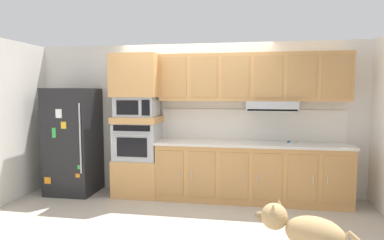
% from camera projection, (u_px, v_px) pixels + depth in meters
% --- Properties ---
extents(ground_plane, '(9.60, 9.60, 0.00)m').
position_uv_depth(ground_plane, '(184.00, 214.00, 4.46)').
color(ground_plane, '#B2A899').
extents(back_kitchen_wall, '(6.20, 0.12, 2.50)m').
position_uv_depth(back_kitchen_wall, '(196.00, 119.00, 5.44)').
color(back_kitchen_wall, silver).
rests_on(back_kitchen_wall, ground).
extents(side_panel_left, '(0.12, 7.10, 2.50)m').
position_uv_depth(side_panel_left, '(1.00, 122.00, 4.80)').
color(side_panel_left, silver).
rests_on(side_panel_left, ground).
extents(refrigerator, '(0.76, 0.73, 1.76)m').
position_uv_depth(refrigerator, '(73.00, 141.00, 5.38)').
color(refrigerator, black).
rests_on(refrigerator, ground).
extents(oven_base_cabinet, '(0.74, 0.62, 0.60)m').
position_uv_depth(oven_base_cabinet, '(139.00, 176.00, 5.32)').
color(oven_base_cabinet, tan).
rests_on(oven_base_cabinet, ground).
extents(built_in_oven, '(0.70, 0.62, 0.60)m').
position_uv_depth(built_in_oven, '(138.00, 141.00, 5.26)').
color(built_in_oven, '#A8AAAF').
rests_on(built_in_oven, oven_base_cabinet).
extents(appliance_mid_shelf, '(0.74, 0.62, 0.10)m').
position_uv_depth(appliance_mid_shelf, '(138.00, 120.00, 5.23)').
color(appliance_mid_shelf, tan).
rests_on(appliance_mid_shelf, built_in_oven).
extents(microwave, '(0.64, 0.54, 0.32)m').
position_uv_depth(microwave, '(137.00, 107.00, 5.21)').
color(microwave, '#A8AAAF').
rests_on(microwave, appliance_mid_shelf).
extents(appliance_upper_cabinet, '(0.74, 0.62, 0.68)m').
position_uv_depth(appliance_upper_cabinet, '(137.00, 76.00, 5.17)').
color(appliance_upper_cabinet, tan).
rests_on(appliance_upper_cabinet, microwave).
extents(lower_cabinet_run, '(2.92, 0.63, 0.88)m').
position_uv_depth(lower_cabinet_run, '(250.00, 173.00, 5.00)').
color(lower_cabinet_run, tan).
rests_on(lower_cabinet_run, ground).
extents(countertop_slab, '(2.96, 0.64, 0.04)m').
position_uv_depth(countertop_slab, '(251.00, 144.00, 4.96)').
color(countertop_slab, beige).
rests_on(countertop_slab, lower_cabinet_run).
extents(backsplash_panel, '(2.96, 0.02, 0.50)m').
position_uv_depth(backsplash_panel, '(251.00, 125.00, 5.22)').
color(backsplash_panel, silver).
rests_on(backsplash_panel, countertop_slab).
extents(upper_cabinet_with_hood, '(2.92, 0.48, 0.88)m').
position_uv_depth(upper_cabinet_with_hood, '(253.00, 79.00, 4.99)').
color(upper_cabinet_with_hood, tan).
rests_on(upper_cabinet_with_hood, backsplash_panel).
extents(screwdriver, '(0.16, 0.15, 0.03)m').
position_uv_depth(screwdriver, '(289.00, 142.00, 4.94)').
color(screwdriver, blue).
rests_on(screwdriver, countertop_slab).
extents(dog, '(0.96, 0.53, 0.65)m').
position_uv_depth(dog, '(305.00, 232.00, 2.96)').
color(dog, tan).
rests_on(dog, ground).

